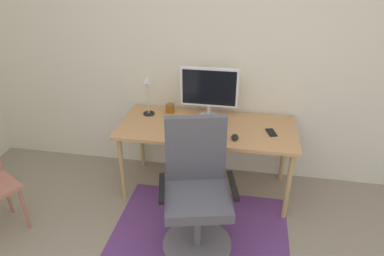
{
  "coord_description": "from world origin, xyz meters",
  "views": [
    {
      "loc": [
        0.28,
        -1.03,
        2.17
      ],
      "look_at": [
        -0.17,
        1.52,
        0.81
      ],
      "focal_mm": 32.08,
      "sensor_mm": 36.0,
      "label": 1
    }
  ],
  "objects_px": {
    "computer_mouse": "(235,137)",
    "desk_lamp": "(147,90)",
    "keyboard": "(199,137)",
    "monitor": "(209,89)",
    "coffee_cup": "(170,108)",
    "cell_phone": "(271,132)",
    "desk": "(207,132)",
    "office_chair": "(197,199)"
  },
  "relations": [
    {
      "from": "computer_mouse",
      "to": "desk_lamp",
      "type": "bearing_deg",
      "value": 157.96
    },
    {
      "from": "keyboard",
      "to": "desk_lamp",
      "type": "relative_size",
      "value": 1.09
    },
    {
      "from": "monitor",
      "to": "coffee_cup",
      "type": "height_order",
      "value": "monitor"
    },
    {
      "from": "coffee_cup",
      "to": "cell_phone",
      "type": "xyz_separation_m",
      "value": [
        0.99,
        -0.27,
        -0.04
      ]
    },
    {
      "from": "desk",
      "to": "desk_lamp",
      "type": "height_order",
      "value": "desk_lamp"
    },
    {
      "from": "desk_lamp",
      "to": "office_chair",
      "type": "bearing_deg",
      "value": -54.63
    },
    {
      "from": "desk",
      "to": "computer_mouse",
      "type": "xyz_separation_m",
      "value": [
        0.27,
        -0.2,
        0.08
      ]
    },
    {
      "from": "desk_lamp",
      "to": "office_chair",
      "type": "height_order",
      "value": "desk_lamp"
    },
    {
      "from": "desk",
      "to": "coffee_cup",
      "type": "relative_size",
      "value": 18.89
    },
    {
      "from": "coffee_cup",
      "to": "desk_lamp",
      "type": "xyz_separation_m",
      "value": [
        -0.2,
        -0.08,
        0.22
      ]
    },
    {
      "from": "cell_phone",
      "to": "monitor",
      "type": "bearing_deg",
      "value": 140.62
    },
    {
      "from": "computer_mouse",
      "to": "cell_phone",
      "type": "relative_size",
      "value": 0.74
    },
    {
      "from": "desk_lamp",
      "to": "keyboard",
      "type": "bearing_deg",
      "value": -34.38
    },
    {
      "from": "desk",
      "to": "coffee_cup",
      "type": "xyz_separation_m",
      "value": [
        -0.41,
        0.24,
        0.1
      ]
    },
    {
      "from": "coffee_cup",
      "to": "desk",
      "type": "bearing_deg",
      "value": -30.31
    },
    {
      "from": "keyboard",
      "to": "office_chair",
      "type": "distance_m",
      "value": 0.57
    },
    {
      "from": "monitor",
      "to": "desk_lamp",
      "type": "xyz_separation_m",
      "value": [
        -0.59,
        -0.06,
        -0.02
      ]
    },
    {
      "from": "keyboard",
      "to": "desk",
      "type": "bearing_deg",
      "value": 80.84
    },
    {
      "from": "coffee_cup",
      "to": "cell_phone",
      "type": "height_order",
      "value": "coffee_cup"
    },
    {
      "from": "keyboard",
      "to": "cell_phone",
      "type": "height_order",
      "value": "keyboard"
    },
    {
      "from": "office_chair",
      "to": "monitor",
      "type": "bearing_deg",
      "value": 78.92
    },
    {
      "from": "keyboard",
      "to": "coffee_cup",
      "type": "xyz_separation_m",
      "value": [
        -0.37,
        0.47,
        0.03
      ]
    },
    {
      "from": "coffee_cup",
      "to": "cell_phone",
      "type": "distance_m",
      "value": 1.03
    },
    {
      "from": "office_chair",
      "to": "computer_mouse",
      "type": "bearing_deg",
      "value": 51.9
    },
    {
      "from": "monitor",
      "to": "office_chair",
      "type": "bearing_deg",
      "value": -87.57
    },
    {
      "from": "desk",
      "to": "keyboard",
      "type": "distance_m",
      "value": 0.25
    },
    {
      "from": "cell_phone",
      "to": "office_chair",
      "type": "height_order",
      "value": "office_chair"
    },
    {
      "from": "desk",
      "to": "coffee_cup",
      "type": "bearing_deg",
      "value": 149.69
    },
    {
      "from": "monitor",
      "to": "keyboard",
      "type": "height_order",
      "value": "monitor"
    },
    {
      "from": "desk",
      "to": "cell_phone",
      "type": "relative_size",
      "value": 11.65
    },
    {
      "from": "monitor",
      "to": "computer_mouse",
      "type": "height_order",
      "value": "monitor"
    },
    {
      "from": "computer_mouse",
      "to": "coffee_cup",
      "type": "distance_m",
      "value": 0.81
    },
    {
      "from": "monitor",
      "to": "coffee_cup",
      "type": "distance_m",
      "value": 0.46
    },
    {
      "from": "monitor",
      "to": "keyboard",
      "type": "distance_m",
      "value": 0.53
    },
    {
      "from": "desk",
      "to": "keyboard",
      "type": "height_order",
      "value": "keyboard"
    },
    {
      "from": "desk",
      "to": "computer_mouse",
      "type": "height_order",
      "value": "computer_mouse"
    },
    {
      "from": "keyboard",
      "to": "cell_phone",
      "type": "relative_size",
      "value": 3.07
    },
    {
      "from": "monitor",
      "to": "keyboard",
      "type": "relative_size",
      "value": 1.28
    },
    {
      "from": "desk",
      "to": "monitor",
      "type": "distance_m",
      "value": 0.41
    },
    {
      "from": "cell_phone",
      "to": "coffee_cup",
      "type": "bearing_deg",
      "value": 147.9
    },
    {
      "from": "keyboard",
      "to": "office_chair",
      "type": "xyz_separation_m",
      "value": [
        0.06,
        -0.5,
        -0.28
      ]
    },
    {
      "from": "desk",
      "to": "cell_phone",
      "type": "bearing_deg",
      "value": -3.19
    }
  ]
}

